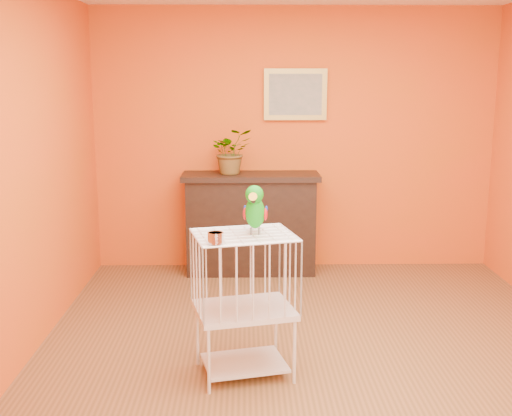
{
  "coord_description": "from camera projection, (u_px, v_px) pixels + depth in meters",
  "views": [
    {
      "loc": [
        -0.5,
        -4.17,
        1.93
      ],
      "look_at": [
        -0.43,
        -0.25,
        1.12
      ],
      "focal_mm": 45.0,
      "sensor_mm": 36.0,
      "label": 1
    }
  ],
  "objects": [
    {
      "name": "ground",
      "position": [
        317.0,
        357.0,
        4.48
      ],
      "size": [
        4.5,
        4.5,
        0.0
      ],
      "primitive_type": "plane",
      "color": "brown",
      "rests_on": "ground"
    },
    {
      "name": "room_shell",
      "position": [
        321.0,
        130.0,
        4.16
      ],
      "size": [
        4.5,
        4.5,
        4.5
      ],
      "color": "#DD4A14",
      "rests_on": "ground"
    },
    {
      "name": "console_cabinet",
      "position": [
        251.0,
        223.0,
        6.35
      ],
      "size": [
        1.34,
        0.48,
        0.99
      ],
      "color": "black",
      "rests_on": "ground"
    },
    {
      "name": "potted_plant",
      "position": [
        231.0,
        156.0,
        6.25
      ],
      "size": [
        0.51,
        0.54,
        0.34
      ],
      "primitive_type": "imported",
      "rotation": [
        0.0,
        0.0,
        0.3
      ],
      "color": "#26722D",
      "rests_on": "console_cabinet"
    },
    {
      "name": "framed_picture",
      "position": [
        295.0,
        94.0,
        6.3
      ],
      "size": [
        0.62,
        0.04,
        0.5
      ],
      "color": "#AB903D",
      "rests_on": "room_shell"
    },
    {
      "name": "birdcage",
      "position": [
        244.0,
        303.0,
        4.14
      ],
      "size": [
        0.71,
        0.6,
        0.95
      ],
      "rotation": [
        0.0,
        0.0,
        0.24
      ],
      "color": "silver",
      "rests_on": "ground"
    },
    {
      "name": "feed_cup",
      "position": [
        216.0,
        238.0,
        3.8
      ],
      "size": [
        0.1,
        0.1,
        0.07
      ],
      "primitive_type": "cylinder",
      "color": "silver",
      "rests_on": "birdcage"
    },
    {
      "name": "parrot",
      "position": [
        255.0,
        209.0,
        4.01
      ],
      "size": [
        0.16,
        0.29,
        0.32
      ],
      "rotation": [
        0.0,
        0.0,
        -0.13
      ],
      "color": "#59544C",
      "rests_on": "birdcage"
    }
  ]
}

